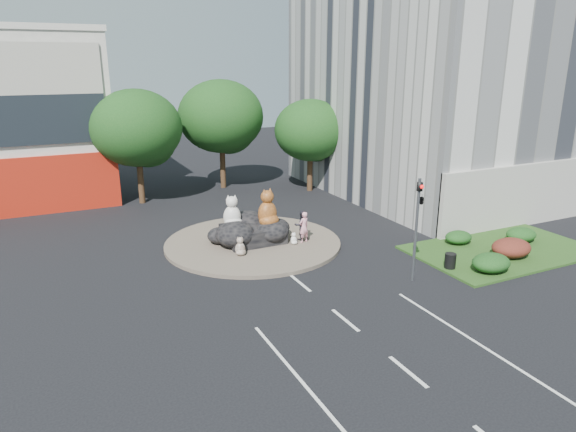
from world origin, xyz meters
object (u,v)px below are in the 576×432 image
object	(u,v)px
kitten_white	(294,238)
pedestrian_pink	(304,227)
pedestrian_dark	(302,225)
litter_bin	(450,261)
cat_white	(232,211)
cat_tabby	(267,207)
kitten_calico	(240,246)

from	to	relation	value
kitten_white	pedestrian_pink	distance (m)	0.86
kitten_white	pedestrian_dark	distance (m)	1.04
kitten_white	litter_bin	size ratio (longest dim) A/B	0.94
cat_white	pedestrian_pink	size ratio (longest dim) A/B	1.07
cat_white	pedestrian_dark	bearing A→B (deg)	0.89
cat_tabby	kitten_white	bearing A→B (deg)	-62.71
pedestrian_pink	litter_bin	world-z (taller)	pedestrian_pink
pedestrian_dark	litter_bin	bearing A→B (deg)	136.95
cat_white	pedestrian_dark	world-z (taller)	cat_white
cat_tabby	kitten_white	size ratio (longest dim) A/B	3.09
cat_tabby	pedestrian_pink	size ratio (longest dim) A/B	1.23
pedestrian_pink	cat_white	bearing A→B (deg)	-40.51
cat_white	cat_tabby	size ratio (longest dim) A/B	0.87
kitten_calico	pedestrian_dark	bearing A→B (deg)	30.69
kitten_calico	kitten_white	size ratio (longest dim) A/B	1.46
cat_tabby	pedestrian_dark	world-z (taller)	cat_tabby
kitten_calico	cat_tabby	bearing A→B (deg)	52.39
cat_tabby	cat_white	bearing A→B (deg)	145.48
pedestrian_pink	pedestrian_dark	distance (m)	0.45
cat_tabby	pedestrian_pink	distance (m)	2.34
pedestrian_pink	litter_bin	distance (m)	8.11
litter_bin	cat_tabby	bearing A→B (deg)	131.89
kitten_calico	kitten_white	bearing A→B (deg)	24.66
cat_white	kitten_calico	xyz separation A→B (m)	(-0.31, -2.01, -1.33)
cat_white	pedestrian_pink	world-z (taller)	cat_white
pedestrian_dark	litter_bin	distance (m)	8.42
cat_white	pedestrian_pink	bearing A→B (deg)	-5.53
cat_white	kitten_calico	bearing A→B (deg)	-79.69
kitten_calico	litter_bin	size ratio (longest dim) A/B	1.37
cat_tabby	kitten_calico	size ratio (longest dim) A/B	2.12
cat_white	pedestrian_dark	size ratio (longest dim) A/B	1.10
kitten_calico	pedestrian_dark	distance (m)	4.14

